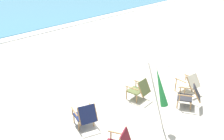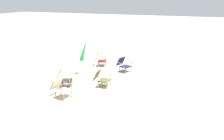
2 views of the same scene
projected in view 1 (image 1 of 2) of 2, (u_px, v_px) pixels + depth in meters
name	position (u px, v px, depth m)	size (l,w,h in m)	color
ground_plane	(138.00, 114.00, 8.44)	(80.00, 80.00, 0.00)	#B7AF9E
beach_chair_back_right	(85.00, 115.00, 7.62)	(0.82, 0.90, 0.79)	#19234C
beach_chair_front_right	(188.00, 83.00, 9.61)	(0.73, 0.88, 0.77)	beige
beach_chair_back_left	(139.00, 89.00, 9.13)	(0.60, 0.74, 0.80)	#515B33
beach_chair_mid_center	(190.00, 95.00, 8.71)	(0.83, 0.92, 0.78)	#28282D
umbrella_furled_green	(160.00, 87.00, 7.22)	(0.33, 0.68, 2.06)	#B7B2A8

